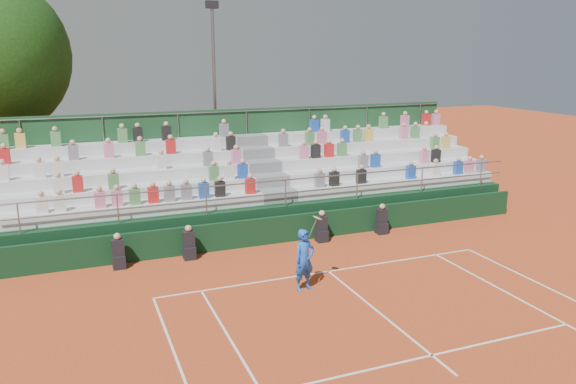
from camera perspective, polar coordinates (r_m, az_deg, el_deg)
name	(u,v)px	position (r m, az deg, el deg)	size (l,w,h in m)	color
ground	(328,271)	(18.06, 4.13, -8.06)	(90.00, 90.00, 0.00)	#BC471F
courtside_wall	(291,228)	(20.65, 0.31, -3.69)	(20.00, 0.15, 1.00)	black
line_officials	(260,237)	(19.81, -2.86, -4.55)	(10.13, 0.40, 1.19)	black
grandstand	(262,193)	(23.41, -2.65, -0.11)	(20.00, 5.20, 4.40)	black
tennis_player	(304,260)	(16.39, 1.68, -6.89)	(0.91, 0.59, 2.22)	blue
floodlight_mast	(214,84)	(28.07, -7.49, 10.78)	(0.60, 0.25, 9.15)	gray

